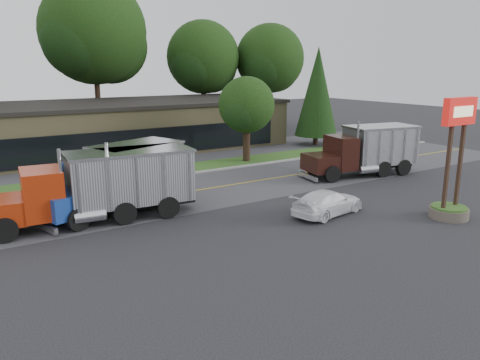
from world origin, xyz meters
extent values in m
plane|color=#333339|center=(0.00, 0.00, 0.00)|extent=(140.00, 140.00, 0.00)
cube|color=#4B4B50|center=(0.00, 9.00, 0.00)|extent=(60.00, 8.00, 0.02)
cube|color=gold|center=(0.00, 9.00, 0.00)|extent=(60.00, 0.12, 0.01)
cube|color=#9E9E99|center=(0.00, 13.20, 0.00)|extent=(60.00, 0.30, 0.12)
cube|color=#2A5C1F|center=(0.00, 15.00, 0.00)|extent=(60.00, 3.40, 0.03)
cube|color=#4B4B50|center=(0.00, 20.00, 0.00)|extent=(60.00, 7.00, 0.02)
cube|color=#8F8257|center=(2.00, 26.00, 2.00)|extent=(32.00, 12.00, 4.00)
cylinder|color=#6B6054|center=(10.50, -2.50, 0.25)|extent=(1.90, 1.90, 0.50)
cylinder|color=#2A5C1F|center=(10.50, -2.50, 0.55)|extent=(1.70, 1.70, 0.10)
cube|color=#332116|center=(10.00, -2.50, 2.60)|extent=(0.16, 0.16, 5.00)
cube|color=#332116|center=(11.00, -2.50, 2.60)|extent=(0.16, 0.16, 5.00)
cube|color=red|center=(10.50, -2.50, 5.30)|extent=(2.20, 0.35, 1.30)
cube|color=beige|center=(10.50, -2.69, 5.30)|extent=(1.50, 0.04, 0.50)
cube|color=beige|center=(10.50, -2.31, 5.30)|extent=(1.50, 0.04, 0.50)
cylinder|color=#382619|center=(4.00, 34.00, 2.92)|extent=(0.56, 0.56, 5.84)
sphere|color=black|center=(4.00, 34.00, 10.85)|extent=(10.68, 10.68, 10.68)
sphere|color=black|center=(6.00, 35.34, 9.52)|extent=(8.01, 8.01, 8.01)
sphere|color=black|center=(2.33, 33.00, 9.85)|extent=(7.35, 7.35, 7.35)
cylinder|color=#382619|center=(16.00, 33.00, 2.26)|extent=(0.56, 0.56, 4.52)
sphere|color=black|center=(16.00, 33.00, 8.39)|extent=(8.26, 8.26, 8.26)
sphere|color=black|center=(17.55, 34.03, 7.36)|extent=(6.20, 6.20, 6.20)
sphere|color=black|center=(14.71, 32.23, 7.62)|extent=(5.68, 5.68, 5.68)
cylinder|color=#382619|center=(24.00, 31.00, 2.23)|extent=(0.56, 0.56, 4.46)
sphere|color=black|center=(24.00, 31.00, 8.29)|extent=(8.16, 8.16, 8.16)
sphere|color=black|center=(25.53, 32.02, 7.27)|extent=(6.12, 6.12, 6.12)
sphere|color=black|center=(22.72, 30.23, 7.52)|extent=(5.61, 5.61, 5.61)
cylinder|color=#382619|center=(20.00, 18.00, 0.50)|extent=(0.44, 0.44, 1.00)
cone|color=black|center=(20.00, 18.00, 5.06)|extent=(4.04, 4.04, 8.27)
cylinder|color=#382619|center=(10.00, 15.00, 1.20)|extent=(0.56, 0.56, 2.40)
sphere|color=black|center=(10.00, 15.00, 4.46)|extent=(4.39, 4.39, 4.39)
sphere|color=black|center=(10.82, 15.55, 3.91)|extent=(3.29, 3.29, 3.29)
sphere|color=black|center=(9.31, 14.59, 4.05)|extent=(3.02, 3.02, 3.02)
cube|color=black|center=(-4.41, 6.50, 0.57)|extent=(9.93, 1.92, 0.28)
cube|color=#AC2A0C|center=(-6.76, 6.72, 1.72)|extent=(1.94, 2.55, 2.20)
cube|color=black|center=(-7.51, 6.79, 2.12)|extent=(0.26, 2.10, 0.90)
cube|color=silver|center=(-2.70, 6.34, 2.02)|extent=(6.12, 3.04, 2.50)
cube|color=silver|center=(-2.70, 6.34, 3.32)|extent=(6.28, 3.20, 0.12)
cylinder|color=black|center=(-8.37, 8.03, 0.57)|extent=(1.13, 0.45, 1.10)
cylinder|color=black|center=(-8.58, 5.74, 0.57)|extent=(1.13, 0.45, 1.10)
cylinder|color=black|center=(-2.16, 7.44, 0.57)|extent=(1.13, 0.45, 1.10)
cylinder|color=black|center=(-2.38, 5.15, 0.57)|extent=(1.13, 0.45, 1.10)
cube|color=black|center=(-2.95, 7.65, 0.57)|extent=(7.54, 3.40, 0.28)
cube|color=navy|center=(-6.09, 6.58, 1.12)|extent=(2.47, 2.76, 1.10)
cube|color=navy|center=(-4.67, 7.06, 1.72)|extent=(2.03, 2.70, 2.20)
cube|color=black|center=(-5.22, 6.87, 2.12)|extent=(0.73, 2.01, 0.90)
cube|color=silver|center=(-1.69, 8.07, 2.02)|extent=(5.12, 3.83, 2.50)
cube|color=silver|center=(-1.69, 8.07, 3.32)|extent=(5.31, 4.02, 0.12)
cylinder|color=black|center=(-6.30, 7.72, 0.57)|extent=(1.15, 0.68, 1.10)
cylinder|color=black|center=(-5.56, 5.55, 0.57)|extent=(1.15, 0.68, 1.10)
cylinder|color=black|center=(-1.74, 9.27, 0.57)|extent=(1.15, 0.68, 1.10)
cylinder|color=black|center=(-1.01, 7.09, 0.57)|extent=(1.15, 0.68, 1.10)
cube|color=black|center=(14.06, 6.50, 0.57)|extent=(7.85, 2.46, 0.28)
cube|color=black|center=(10.73, 7.14, 1.12)|extent=(2.27, 2.61, 1.10)
cube|color=black|center=(12.23, 6.85, 1.72)|extent=(1.79, 2.61, 2.20)
cube|color=black|center=(11.64, 6.97, 2.12)|extent=(0.46, 2.07, 0.90)
cube|color=silver|center=(15.39, 6.24, 2.02)|extent=(5.05, 3.34, 2.50)
cube|color=silver|center=(15.39, 6.24, 3.32)|extent=(5.23, 3.51, 0.12)
cylinder|color=black|center=(11.11, 8.24, 0.57)|extent=(1.15, 0.55, 1.10)
cylinder|color=black|center=(10.68, 5.98, 0.57)|extent=(1.15, 0.55, 1.10)
cylinder|color=black|center=(15.94, 7.31, 0.57)|extent=(1.15, 0.55, 1.10)
cylinder|color=black|center=(15.51, 5.05, 0.57)|extent=(1.15, 0.55, 1.10)
imported|color=white|center=(5.80, 1.20, 0.63)|extent=(4.57, 2.43, 1.26)
camera|label=1|loc=(-10.38, -15.56, 7.37)|focal=35.00mm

